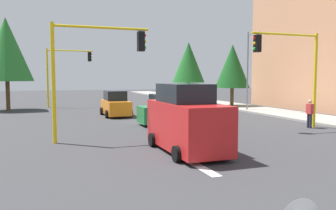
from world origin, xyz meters
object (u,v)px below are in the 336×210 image
traffic_signal_far_right (66,66)px  tree_opposite_side (6,49)px  traffic_signal_near_left (291,61)px  traffic_signal_near_right (94,59)px  pedestrian_crossing (310,113)px  tree_roadside_mid (232,66)px  car_green (171,111)px  car_orange (116,105)px  street_lamp_curbside (250,62)px  delivery_van_red (186,121)px  car_blue (176,100)px  tree_roadside_far (189,62)px

traffic_signal_far_right → tree_opposite_side: size_ratio=0.69×
traffic_signal_near_left → traffic_signal_far_right: bearing=-150.3°
traffic_signal_near_right → pedestrian_crossing: traffic_signal_near_right is taller
pedestrian_crossing → traffic_signal_near_right: bearing=-90.7°
tree_opposite_side → traffic_signal_near_left: bearing=42.8°
tree_roadside_mid → car_green: 14.70m
tree_roadside_mid → car_orange: tree_roadside_mid is taller
car_green → car_orange: same height
traffic_signal_near_left → street_lamp_curbside: (-9.61, 3.51, 0.35)m
traffic_signal_near_right → pedestrian_crossing: (0.16, 12.70, -3.01)m
traffic_signal_far_right → delivery_van_red: size_ratio=1.22×
street_lamp_curbside → car_blue: street_lamp_curbside is taller
street_lamp_curbside → car_orange: size_ratio=1.76×
street_lamp_curbside → tree_roadside_far: 14.40m
tree_roadside_mid → pedestrian_crossing: 14.83m
tree_roadside_mid → delivery_van_red: (17.72, -12.50, -2.85)m
traffic_signal_near_right → car_blue: 16.34m
delivery_van_red → car_blue: delivery_van_red is taller
tree_opposite_side → tree_roadside_mid: 21.42m
street_lamp_curbside → delivery_van_red: 18.00m
car_orange → pedestrian_crossing: bearing=43.2°
car_green → car_blue: (-9.13, 3.86, -0.00)m
tree_opposite_side → delivery_van_red: 23.72m
tree_roadside_mid → tree_roadside_far: tree_roadside_far is taller
traffic_signal_near_right → street_lamp_curbside: size_ratio=0.79×
traffic_signal_near_right → car_green: bearing=126.6°
delivery_van_red → traffic_signal_near_right: bearing=-139.5°
traffic_signal_near_left → street_lamp_curbside: bearing=159.9°
tree_opposite_side → traffic_signal_far_right: bearing=110.8°
car_blue → pedestrian_crossing: 13.73m
delivery_van_red → car_green: delivery_van_red is taller
traffic_signal_near_right → tree_roadside_mid: size_ratio=0.88×
tree_opposite_side → car_orange: size_ratio=2.12×
tree_opposite_side → traffic_signal_near_right: bearing=16.5°
traffic_signal_far_right → pedestrian_crossing: traffic_signal_far_right is taller
traffic_signal_near_left → car_orange: 13.49m
traffic_signal_near_left → tree_opposite_side: bearing=-137.2°
traffic_signal_near_left → car_blue: size_ratio=1.50×
tree_roadside_far → pedestrian_crossing: tree_roadside_far is taller
traffic_signal_near_right → car_orange: size_ratio=1.39×
tree_roadside_mid → car_blue: size_ratio=1.68×
traffic_signal_far_right → car_orange: 10.83m
car_green → car_orange: (-6.13, -2.37, -0.00)m
tree_opposite_side → car_orange: 12.38m
street_lamp_curbside → car_blue: 7.47m
tree_roadside_mid → tree_roadside_far: 10.04m
traffic_signal_far_right → tree_roadside_far: size_ratio=0.78×
car_orange → traffic_signal_near_left: bearing=39.5°
street_lamp_curbside → traffic_signal_near_right: bearing=-57.1°
traffic_signal_near_right → car_blue: (-13.13, 9.25, -3.02)m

